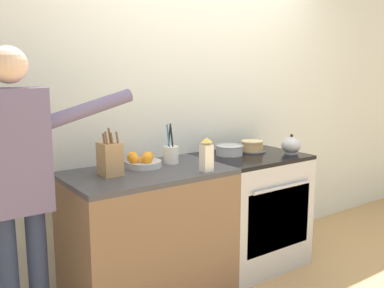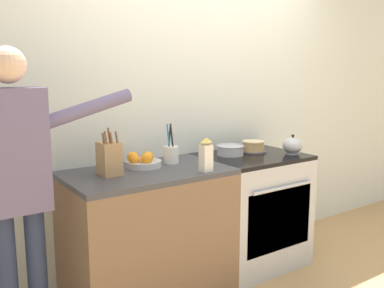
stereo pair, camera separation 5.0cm
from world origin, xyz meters
name	(u,v)px [view 1 (the left image)]	position (x,y,z in m)	size (l,w,h in m)	color
ground_plane	(251,287)	(0.00, 0.00, 0.00)	(16.00, 16.00, 0.00)	tan
wall_back	(197,103)	(0.00, 0.68, 1.30)	(8.00, 0.04, 2.60)	silver
counter_cabinet	(148,235)	(-0.67, 0.33, 0.45)	(1.09, 0.66, 0.90)	brown
stove_range	(250,209)	(0.27, 0.33, 0.45)	(0.79, 0.69, 0.90)	#B7BABF
layer_cake	(252,147)	(0.36, 0.40, 0.95)	(0.22, 0.22, 0.09)	#4C4C51
tea_kettle	(291,145)	(0.57, 0.18, 0.97)	(0.19, 0.16, 0.16)	#B7BABF
mixing_bowl	(229,150)	(0.12, 0.41, 0.94)	(0.22, 0.22, 0.08)	#B7BABF
knife_block	(110,159)	(-0.92, 0.36, 1.01)	(0.12, 0.15, 0.30)	tan
utensil_crock	(171,154)	(-0.42, 0.43, 0.97)	(0.11, 0.11, 0.28)	silver
fruit_bowl	(142,162)	(-0.64, 0.44, 0.94)	(0.25, 0.25, 0.11)	#B7BABF
milk_carton	(206,155)	(-0.36, 0.08, 1.01)	(0.07, 0.07, 0.23)	white
person_baker	(18,175)	(-1.51, 0.24, 1.01)	(0.94, 0.20, 1.69)	#283351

